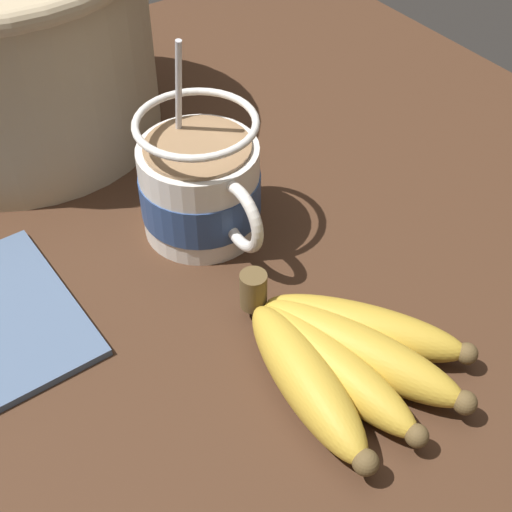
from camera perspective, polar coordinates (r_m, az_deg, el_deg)
table at (r=58.11cm, az=-4.94°, el=-2.13°), size 90.02×90.02×3.28cm
coffee_mug at (r=57.80cm, az=-4.44°, el=5.54°), size 13.66×9.86×16.24cm
banana_bunch at (r=48.93cm, az=6.83°, el=-7.91°), size 16.84×14.32×4.23cm
woven_basket at (r=71.30cm, az=-19.28°, el=15.88°), size 27.53×27.53×17.65cm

